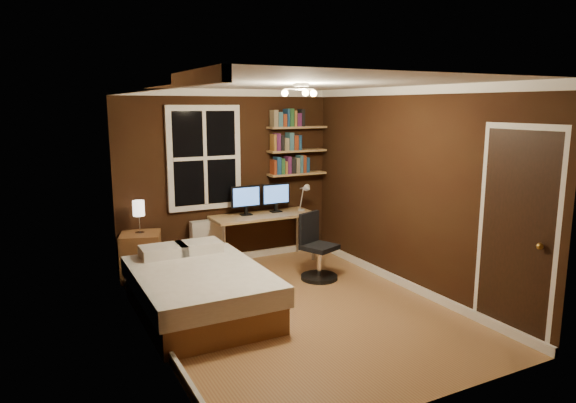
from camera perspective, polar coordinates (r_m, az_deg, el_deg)
name	(u,v)px	position (r m, az deg, el deg)	size (l,w,h in m)	color
floor	(296,309)	(5.94, 0.89, -11.89)	(4.20, 4.20, 0.00)	#96603C
wall_back	(227,177)	(7.47, -6.74, 2.68)	(3.20, 0.04, 2.50)	black
wall_left	(148,215)	(5.03, -15.32, -1.50)	(0.04, 4.20, 2.50)	black
wall_right	(411,190)	(6.48, 13.48, 1.25)	(0.04, 4.20, 2.50)	black
ceiling	(297,83)	(5.49, 0.97, 12.99)	(3.20, 4.20, 0.02)	white
window	(204,158)	(7.29, -9.28, 4.79)	(1.06, 0.06, 1.46)	white
door	(515,236)	(5.47, 23.96, -3.52)	(0.03, 0.82, 2.05)	black
door_knob	(540,246)	(5.27, 26.20, -4.49)	(0.06, 0.06, 0.06)	gold
ceiling_fixture	(301,93)	(5.40, 1.48, 11.96)	(0.44, 0.44, 0.18)	beige
bookshelf_lower	(297,174)	(7.81, 1.01, 3.10)	(0.92, 0.22, 0.03)	#AB8252
books_row_lower	(297,165)	(7.79, 1.02, 4.05)	(0.60, 0.16, 0.23)	maroon
bookshelf_middle	(297,151)	(7.77, 1.02, 5.66)	(0.92, 0.22, 0.03)	#AB8252
books_row_middle	(297,142)	(7.76, 1.03, 6.61)	(0.42, 0.16, 0.23)	navy
bookshelf_upper	(297,127)	(7.75, 1.03, 8.24)	(0.92, 0.22, 0.03)	#AB8252
books_row_upper	(297,119)	(7.74, 1.03, 9.20)	(0.48, 0.16, 0.23)	#275B2E
bed	(199,290)	(5.81, -9.81, -9.69)	(1.35, 1.87, 0.64)	brown
nightstand	(141,256)	(7.07, -16.00, -5.88)	(0.50, 0.50, 0.63)	brown
bedside_lamp	(139,217)	(6.95, -16.22, -1.67)	(0.15, 0.15, 0.43)	white
radiator	(207,244)	(7.42, -9.02, -4.65)	(0.45, 0.16, 0.67)	beige
desk	(263,219)	(7.46, -2.78, -1.91)	(1.51, 0.57, 0.72)	#AB8252
monitor_left	(246,200)	(7.38, -4.70, 0.11)	(0.45, 0.12, 0.43)	black
monitor_right	(276,198)	(7.57, -1.36, 0.42)	(0.45, 0.12, 0.43)	black
desk_lamp	(304,197)	(7.62, 1.82, 0.52)	(0.14, 0.32, 0.44)	silver
office_chair	(317,255)	(6.84, 3.23, -5.94)	(0.52, 0.52, 0.89)	black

